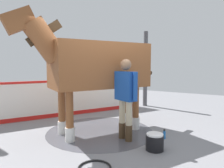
{
  "coord_description": "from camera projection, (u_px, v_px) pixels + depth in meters",
  "views": [
    {
      "loc": [
        2.48,
        -3.82,
        1.61
      ],
      "look_at": [
        0.14,
        0.08,
        1.17
      ],
      "focal_mm": 33.05,
      "sensor_mm": 36.0,
      "label": 1
    }
  ],
  "objects": [
    {
      "name": "ground_plane",
      "position": [
        105.0,
        135.0,
        4.68
      ],
      "size": [
        16.0,
        16.0,
        0.02
      ],
      "primitive_type": "cube",
      "color": "gray"
    },
    {
      "name": "wet_patch",
      "position": [
        100.0,
        131.0,
        4.95
      ],
      "size": [
        2.53,
        2.53,
        0.0
      ],
      "primitive_type": "cylinder",
      "color": "#4C4C54",
      "rests_on": "ground"
    },
    {
      "name": "barrier_wall",
      "position": [
        74.0,
        98.0,
        6.52
      ],
      "size": [
        2.55,
        4.44,
        1.12
      ],
      "color": "white",
      "rests_on": "ground"
    },
    {
      "name": "roof_post_far",
      "position": [
        145.0,
        69.0,
        7.85
      ],
      "size": [
        0.16,
        0.16,
        2.83
      ],
      "primitive_type": "cylinder",
      "color": "#4C4C51",
      "rests_on": "ground"
    },
    {
      "name": "horse",
      "position": [
        95.0,
        66.0,
        4.74
      ],
      "size": [
        2.1,
        3.21,
        2.7
      ],
      "rotation": [
        0.0,
        0.0,
        -2.08
      ],
      "color": "brown",
      "rests_on": "ground"
    },
    {
      "name": "handler",
      "position": [
        126.0,
        93.0,
        4.31
      ],
      "size": [
        0.64,
        0.4,
        1.71
      ],
      "rotation": [
        0.0,
        0.0,
        1.17
      ],
      "color": "#47331E",
      "rests_on": "ground"
    },
    {
      "name": "wash_bucket",
      "position": [
        155.0,
        142.0,
        3.85
      ],
      "size": [
        0.34,
        0.34,
        0.31
      ],
      "color": "black",
      "rests_on": "ground"
    },
    {
      "name": "bottle_shampoo",
      "position": [
        157.0,
        140.0,
        4.15
      ],
      "size": [
        0.07,
        0.07,
        0.19
      ],
      "color": "#3399CC",
      "rests_on": "ground"
    },
    {
      "name": "bottle_spray",
      "position": [
        164.0,
        134.0,
        4.45
      ],
      "size": [
        0.06,
        0.06,
        0.21
      ],
      "color": "blue",
      "rests_on": "ground"
    },
    {
      "name": "hose_coil",
      "position": [
        95.0,
        168.0,
        3.16
      ],
      "size": [
        0.53,
        0.53,
        0.03
      ],
      "primitive_type": "torus",
      "color": "black",
      "rests_on": "ground"
    }
  ]
}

